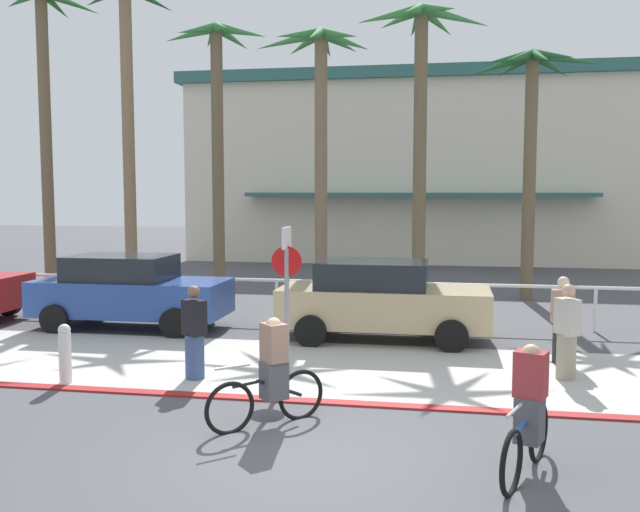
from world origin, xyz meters
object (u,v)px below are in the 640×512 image
(palm_tree_0, at_px, (42,62))
(palm_tree_2, at_px, (217,102))
(bollard_0, at_px, (65,353))
(pedestrian_2, at_px, (194,337))
(palm_tree_4, at_px, (421,85))
(palm_tree_1, at_px, (129,77))
(palm_tree_3, at_px, (319,95))
(pedestrian_0, at_px, (567,336))
(car_blue_1, at_px, (129,291))
(pedestrian_1, at_px, (562,324))
(car_tan_2, at_px, (381,300))
(palm_tree_5, at_px, (530,106))
(stop_sign_bike_lane, at_px, (287,279))
(cyclist_black_0, at_px, (271,374))
(cyclist_blue_1, at_px, (528,413))

(palm_tree_0, xyz_separation_m, palm_tree_2, (5.47, 0.37, -1.29))
(bollard_0, xyz_separation_m, pedestrian_2, (2.01, 0.62, 0.22))
(palm_tree_2, bearing_deg, palm_tree_4, -9.62)
(palm_tree_1, height_order, pedestrian_2, palm_tree_1)
(palm_tree_3, height_order, pedestrian_0, palm_tree_3)
(palm_tree_3, bearing_deg, palm_tree_4, -6.60)
(palm_tree_2, bearing_deg, car_blue_1, -93.38)
(palm_tree_0, bearing_deg, pedestrian_1, -25.55)
(palm_tree_0, bearing_deg, car_blue_1, -45.05)
(palm_tree_2, height_order, palm_tree_3, palm_tree_2)
(palm_tree_1, distance_m, car_tan_2, 11.05)
(pedestrian_1, bearing_deg, palm_tree_5, 88.58)
(palm_tree_3, relative_size, palm_tree_4, 0.95)
(palm_tree_3, relative_size, car_blue_1, 1.76)
(stop_sign_bike_lane, relative_size, pedestrian_1, 1.58)
(bollard_0, distance_m, palm_tree_1, 11.61)
(palm_tree_0, relative_size, palm_tree_1, 1.01)
(bollard_0, bearing_deg, pedestrian_2, 17.29)
(cyclist_black_0, bearing_deg, cyclist_blue_1, -18.68)
(palm_tree_2, height_order, cyclist_blue_1, palm_tree_2)
(bollard_0, height_order, palm_tree_1, palm_tree_1)
(palm_tree_5, bearing_deg, pedestrian_2, -122.83)
(stop_sign_bike_lane, height_order, pedestrian_1, stop_sign_bike_lane)
(palm_tree_1, relative_size, pedestrian_0, 5.71)
(palm_tree_3, distance_m, cyclist_blue_1, 13.69)
(stop_sign_bike_lane, bearing_deg, palm_tree_3, 96.36)
(bollard_0, xyz_separation_m, car_blue_1, (-1.04, 4.59, 0.35))
(palm_tree_2, distance_m, car_blue_1, 7.42)
(bollard_0, distance_m, palm_tree_2, 11.44)
(car_blue_1, distance_m, cyclist_black_0, 7.67)
(stop_sign_bike_lane, bearing_deg, palm_tree_5, 62.29)
(palm_tree_1, relative_size, palm_tree_5, 1.30)
(palm_tree_4, height_order, cyclist_blue_1, palm_tree_4)
(palm_tree_1, xyz_separation_m, palm_tree_4, (8.57, -0.34, -0.53))
(cyclist_blue_1, bearing_deg, car_blue_1, 139.06)
(car_blue_1, bearing_deg, palm_tree_0, 134.95)
(stop_sign_bike_lane, relative_size, cyclist_blue_1, 1.49)
(car_tan_2, bearing_deg, cyclist_black_0, -99.93)
(pedestrian_1, height_order, pedestrian_2, pedestrian_1)
(palm_tree_4, bearing_deg, cyclist_black_0, -98.58)
(cyclist_blue_1, height_order, pedestrian_2, pedestrian_2)
(palm_tree_4, height_order, pedestrian_1, palm_tree_4)
(palm_tree_2, height_order, car_blue_1, palm_tree_2)
(palm_tree_3, height_order, cyclist_blue_1, palm_tree_3)
(palm_tree_1, height_order, palm_tree_3, palm_tree_1)
(car_blue_1, distance_m, pedestrian_2, 5.00)
(car_blue_1, bearing_deg, cyclist_black_0, -50.69)
(pedestrian_0, distance_m, pedestrian_1, 1.15)
(car_blue_1, distance_m, pedestrian_0, 9.63)
(stop_sign_bike_lane, relative_size, car_tan_2, 0.58)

